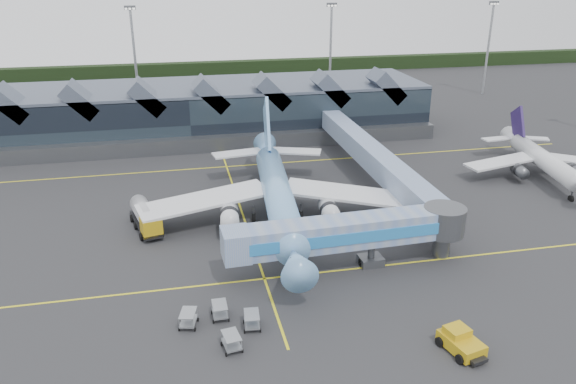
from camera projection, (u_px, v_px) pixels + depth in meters
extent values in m
plane|color=#252527|center=(253.00, 244.00, 66.08)|extent=(260.00, 260.00, 0.00)
cube|color=yellow|center=(264.00, 279.00, 58.84)|extent=(120.00, 0.25, 0.01)
cube|color=yellow|center=(227.00, 167.00, 91.44)|extent=(120.00, 0.25, 0.01)
cube|color=yellow|center=(241.00, 210.00, 75.14)|extent=(0.25, 60.00, 0.01)
cube|color=black|center=(196.00, 69.00, 164.97)|extent=(260.00, 4.00, 4.00)
cube|color=black|center=(188.00, 112.00, 106.90)|extent=(90.00, 20.00, 9.00)
cube|color=#4E5768|center=(186.00, 87.00, 105.13)|extent=(90.00, 20.00, 0.60)
cube|color=#525459|center=(192.00, 145.00, 98.14)|extent=(90.00, 2.50, 2.60)
cube|color=#4E5768|center=(11.00, 103.00, 93.11)|extent=(6.43, 6.00, 6.43)
cube|color=#4E5768|center=(81.00, 100.00, 95.25)|extent=(6.43, 6.00, 6.43)
cube|color=#4E5768|center=(147.00, 97.00, 97.39)|extent=(6.43, 6.00, 6.43)
cube|color=#4E5768|center=(211.00, 94.00, 99.53)|extent=(6.43, 6.00, 6.43)
cube|color=#4E5768|center=(272.00, 91.00, 101.66)|extent=(6.43, 6.00, 6.43)
cube|color=#4E5768|center=(330.00, 88.00, 103.80)|extent=(6.43, 6.00, 6.43)
cube|color=#4E5768|center=(386.00, 86.00, 105.94)|extent=(6.43, 6.00, 6.43)
cylinder|color=#919498|center=(135.00, 60.00, 124.25)|extent=(0.56, 0.56, 22.00)
cube|color=#525459|center=(130.00, 8.00, 120.11)|extent=(2.40, 0.50, 0.90)
cylinder|color=#919498|center=(330.00, 53.00, 132.99)|extent=(0.56, 0.56, 22.00)
cube|color=#525459|center=(332.00, 5.00, 128.85)|extent=(2.40, 0.50, 0.90)
cylinder|color=#919498|center=(488.00, 50.00, 138.95)|extent=(0.56, 0.56, 22.00)
cube|color=#525459|center=(494.00, 3.00, 134.81)|extent=(2.40, 0.50, 0.90)
cylinder|color=#75A5EC|center=(278.00, 196.00, 69.79)|extent=(6.32, 29.43, 3.61)
cone|color=#75A5EC|center=(296.00, 263.00, 54.04)|extent=(4.06, 5.32, 3.61)
cube|color=black|center=(297.00, 259.00, 53.18)|extent=(1.40, 0.46, 0.48)
cone|color=#75A5EC|center=(266.00, 150.00, 86.20)|extent=(4.21, 6.99, 3.61)
cube|color=silver|center=(204.00, 200.00, 70.14)|extent=(17.18, 8.88, 1.19)
cube|color=silver|center=(349.00, 193.00, 72.15)|extent=(17.20, 11.48, 1.19)
cylinder|color=silver|center=(230.00, 216.00, 67.78)|extent=(2.69, 5.20, 2.24)
cylinder|color=silver|center=(330.00, 211.00, 69.12)|extent=(2.69, 5.20, 2.24)
cube|color=#75A5EC|center=(267.00, 129.00, 83.25)|extent=(1.29, 9.23, 9.94)
cube|color=silver|center=(238.00, 153.00, 84.57)|extent=(7.87, 4.02, 0.24)
cube|color=silver|center=(296.00, 151.00, 85.53)|extent=(8.06, 5.25, 0.24)
cylinder|color=#525459|center=(292.00, 271.00, 58.19)|extent=(0.27, 0.27, 2.09)
cylinder|color=#525459|center=(254.00, 214.00, 71.68)|extent=(0.27, 0.27, 2.09)
cylinder|color=#525459|center=(301.00, 211.00, 72.35)|extent=(0.27, 0.27, 2.09)
cylinder|color=black|center=(292.00, 277.00, 58.44)|extent=(0.55, 1.37, 1.34)
cylinder|color=silver|center=(544.00, 160.00, 85.43)|extent=(5.85, 19.13, 2.71)
cone|color=silver|center=(513.00, 137.00, 96.13)|extent=(3.40, 4.72, 2.71)
cube|color=silver|center=(501.00, 162.00, 86.16)|extent=(11.65, 5.11, 0.90)
cylinder|color=#525459|center=(520.00, 171.00, 84.44)|extent=(2.20, 3.48, 1.68)
cylinder|color=#525459|center=(575.00, 170.00, 84.77)|extent=(2.20, 3.48, 1.68)
cube|color=#2B1A50|center=(518.00, 125.00, 94.18)|extent=(1.42, 6.06, 6.60)
cube|color=silver|center=(497.00, 139.00, 95.25)|extent=(5.29, 2.28, 0.23)
cube|color=silver|center=(532.00, 138.00, 95.49)|extent=(5.49, 3.81, 0.23)
cylinder|color=#525459|center=(572.00, 196.00, 77.96)|extent=(0.25, 0.25, 1.57)
cylinder|color=#525459|center=(525.00, 172.00, 86.89)|extent=(0.25, 0.25, 1.57)
cylinder|color=#525459|center=(554.00, 171.00, 87.07)|extent=(0.25, 0.25, 1.57)
cylinder|color=black|center=(571.00, 199.00, 78.15)|extent=(0.57, 1.06, 1.00)
cube|color=#728CBF|center=(345.00, 232.00, 59.30)|extent=(21.28, 4.05, 3.07)
cube|color=#2880CB|center=(350.00, 239.00, 57.83)|extent=(21.15, 1.00, 1.27)
cube|color=#728CBF|center=(236.00, 245.00, 56.60)|extent=(2.89, 3.50, 3.17)
cylinder|color=#525459|center=(372.00, 247.00, 60.85)|extent=(0.74, 0.74, 4.33)
cube|color=#525459|center=(371.00, 261.00, 61.48)|extent=(2.63, 2.22, 0.95)
cylinder|color=black|center=(362.00, 263.00, 61.28)|extent=(0.46, 0.97, 0.95)
cylinder|color=black|center=(380.00, 260.00, 61.77)|extent=(0.46, 0.97, 0.95)
cylinder|color=#525459|center=(444.00, 221.00, 61.99)|extent=(4.66, 4.66, 3.17)
cylinder|color=#525459|center=(442.00, 238.00, 62.81)|extent=(1.90, 1.90, 4.33)
cube|color=black|center=(146.00, 224.00, 69.66)|extent=(4.26, 8.98, 0.48)
cube|color=#C29A12|center=(151.00, 227.00, 66.54)|extent=(2.74, 2.60, 2.12)
cube|color=black|center=(152.00, 225.00, 65.71)|extent=(2.10, 0.63, 0.96)
cylinder|color=#B4B4B9|center=(143.00, 211.00, 70.14)|extent=(3.46, 5.96, 2.22)
sphere|color=#B4B4B9|center=(138.00, 203.00, 72.48)|extent=(2.12, 2.12, 2.12)
sphere|color=#B4B4B9|center=(148.00, 219.00, 67.80)|extent=(2.12, 2.12, 2.12)
cylinder|color=black|center=(141.00, 237.00, 66.85)|extent=(0.55, 1.02, 0.96)
cylinder|color=black|center=(161.00, 233.00, 67.81)|extent=(0.55, 1.02, 0.96)
cylinder|color=black|center=(136.00, 226.00, 69.67)|extent=(0.55, 1.02, 0.96)
cylinder|color=black|center=(155.00, 222.00, 70.64)|extent=(0.55, 1.02, 0.96)
cylinder|color=black|center=(132.00, 218.00, 71.69)|extent=(0.55, 1.02, 0.96)
cylinder|color=black|center=(151.00, 215.00, 72.65)|extent=(0.55, 1.02, 0.96)
cube|color=#C29A12|center=(461.00, 343.00, 47.61)|extent=(3.16, 4.26, 1.06)
cube|color=#C29A12|center=(457.00, 331.00, 47.85)|extent=(2.25, 2.10, 0.74)
cube|color=black|center=(478.00, 360.00, 46.02)|extent=(1.64, 1.17, 0.32)
cylinder|color=black|center=(460.00, 359.00, 46.18)|extent=(0.51, 0.90, 0.85)
cylinder|color=black|center=(482.00, 351.00, 47.15)|extent=(0.51, 0.90, 0.85)
cylinder|color=black|center=(440.00, 342.00, 48.32)|extent=(0.51, 0.90, 0.85)
cylinder|color=black|center=(462.00, 334.00, 49.29)|extent=(0.51, 0.90, 0.85)
cube|color=#999DA1|center=(220.00, 313.00, 52.16)|extent=(1.35, 2.11, 0.14)
cube|color=#999DA1|center=(220.00, 305.00, 51.82)|extent=(1.35, 2.11, 0.08)
cylinder|color=black|center=(227.00, 311.00, 53.12)|extent=(0.12, 0.34, 0.34)
cube|color=#999DA1|center=(252.00, 323.00, 50.72)|extent=(1.52, 2.21, 0.14)
cube|color=#999DA1|center=(252.00, 314.00, 50.38)|extent=(1.52, 2.21, 0.08)
cylinder|color=black|center=(259.00, 321.00, 51.64)|extent=(0.14, 0.35, 0.34)
cube|color=#999DA1|center=(189.00, 321.00, 50.96)|extent=(1.79, 2.35, 0.14)
cube|color=#999DA1|center=(188.00, 313.00, 50.62)|extent=(1.79, 2.35, 0.08)
cylinder|color=black|center=(198.00, 320.00, 51.78)|extent=(0.19, 0.36, 0.34)
cube|color=#999DA1|center=(232.00, 344.00, 47.89)|extent=(1.65, 2.28, 0.14)
cube|color=#999DA1|center=(231.00, 335.00, 47.55)|extent=(1.65, 2.28, 0.08)
cylinder|color=black|center=(237.00, 340.00, 48.92)|extent=(0.17, 0.36, 0.34)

